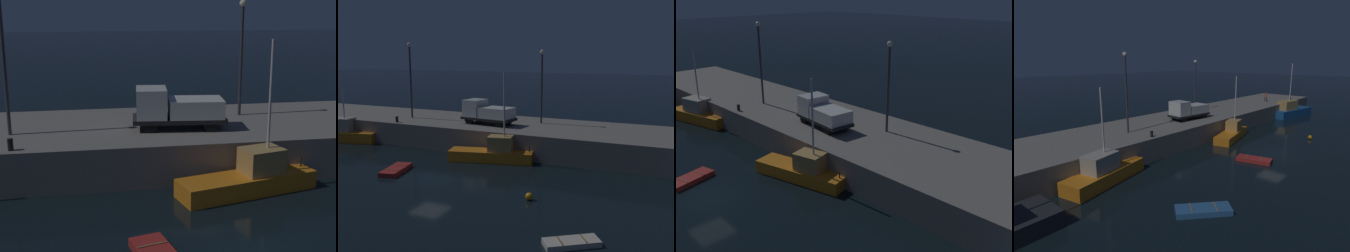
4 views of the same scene
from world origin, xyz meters
TOP-DOWN VIEW (x-y plane):
  - ground_plane at (0.00, 0.00)m, footprint 320.00×320.00m
  - pier_quay at (0.00, 12.28)m, footprint 63.76×9.59m
  - fishing_boat_blue at (2.18, 6.40)m, footprint 7.49×3.60m
  - fishing_boat_white at (-15.78, 6.94)m, footprint 7.59×3.85m
  - dinghy_red_small at (-3.40, 0.36)m, footprint 2.05×3.48m
  - lamp_post_west at (-10.08, 11.17)m, footprint 0.44×0.44m
  - lamp_post_east at (3.89, 13.75)m, footprint 0.44×0.44m
  - utility_truck at (-0.81, 11.01)m, footprint 5.51×2.70m
  - bollard_west at (-9.61, 8.10)m, footprint 0.28×0.28m

SIDE VIEW (x-z plane):
  - ground_plane at x=0.00m, z-range 0.00..0.00m
  - dinghy_red_small at x=-3.40m, z-range -0.02..0.36m
  - fishing_boat_blue at x=2.18m, z-range -3.07..4.59m
  - fishing_boat_white at x=-15.78m, z-range -2.91..4.68m
  - pier_quay at x=0.00m, z-range 0.00..2.29m
  - bollard_west at x=-9.61m, z-range 2.29..2.89m
  - utility_truck at x=-0.81m, z-range 2.29..4.66m
  - lamp_post_east at x=3.89m, z-range 2.95..10.20m
  - lamp_post_west at x=-10.08m, z-range 2.96..10.99m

